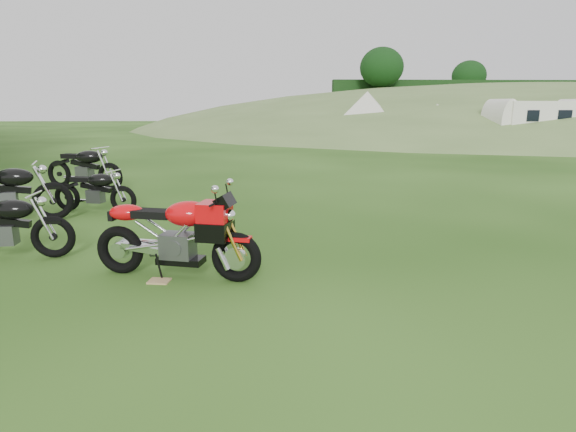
{
  "coord_description": "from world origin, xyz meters",
  "views": [
    {
      "loc": [
        -0.21,
        -5.46,
        2.0
      ],
      "look_at": [
        0.06,
        0.4,
        0.65
      ],
      "focal_mm": 30.0,
      "sensor_mm": 36.0,
      "label": 1
    }
  ],
  "objects_px": {
    "vintage_moto_a": "(94,190)",
    "tent_mid": "(367,117)",
    "vintage_moto_b": "(1,225)",
    "tent_right": "(436,121)",
    "vintage_moto_d": "(83,167)",
    "plywood_board": "(159,281)",
    "caravan": "(536,124)",
    "sport_motorcycle": "(176,229)",
    "vintage_moto_c": "(2,192)"
  },
  "relations": [
    {
      "from": "sport_motorcycle",
      "to": "caravan",
      "type": "height_order",
      "value": "caravan"
    },
    {
      "from": "sport_motorcycle",
      "to": "vintage_moto_b",
      "type": "bearing_deg",
      "value": 176.14
    },
    {
      "from": "sport_motorcycle",
      "to": "plywood_board",
      "type": "bearing_deg",
      "value": -126.87
    },
    {
      "from": "vintage_moto_c",
      "to": "vintage_moto_a",
      "type": "bearing_deg",
      "value": 16.58
    },
    {
      "from": "sport_motorcycle",
      "to": "vintage_moto_b",
      "type": "height_order",
      "value": "sport_motorcycle"
    },
    {
      "from": "vintage_moto_a",
      "to": "tent_mid",
      "type": "relative_size",
      "value": 0.53
    },
    {
      "from": "caravan",
      "to": "vintage_moto_b",
      "type": "bearing_deg",
      "value": -140.83
    },
    {
      "from": "sport_motorcycle",
      "to": "vintage_moto_c",
      "type": "height_order",
      "value": "sport_motorcycle"
    },
    {
      "from": "vintage_moto_c",
      "to": "tent_right",
      "type": "distance_m",
      "value": 23.2
    },
    {
      "from": "vintage_moto_b",
      "to": "caravan",
      "type": "bearing_deg",
      "value": 41.57
    },
    {
      "from": "tent_mid",
      "to": "tent_right",
      "type": "bearing_deg",
      "value": -1.4
    },
    {
      "from": "tent_mid",
      "to": "caravan",
      "type": "distance_m",
      "value": 8.72
    },
    {
      "from": "tent_mid",
      "to": "tent_right",
      "type": "height_order",
      "value": "tent_mid"
    },
    {
      "from": "tent_mid",
      "to": "vintage_moto_d",
      "type": "bearing_deg",
      "value": -106.36
    },
    {
      "from": "vintage_moto_b",
      "to": "caravan",
      "type": "xyz_separation_m",
      "value": [
        16.68,
        17.03,
        0.66
      ]
    },
    {
      "from": "vintage_moto_a",
      "to": "vintage_moto_d",
      "type": "xyz_separation_m",
      "value": [
        -1.15,
        2.67,
        0.12
      ]
    },
    {
      "from": "vintage_moto_a",
      "to": "tent_mid",
      "type": "bearing_deg",
      "value": 79.06
    },
    {
      "from": "plywood_board",
      "to": "tent_mid",
      "type": "xyz_separation_m",
      "value": [
        7.07,
        22.6,
        1.35
      ]
    },
    {
      "from": "sport_motorcycle",
      "to": "vintage_moto_d",
      "type": "distance_m",
      "value": 7.17
    },
    {
      "from": "tent_right",
      "to": "vintage_moto_b",
      "type": "bearing_deg",
      "value": -123.62
    },
    {
      "from": "vintage_moto_c",
      "to": "vintage_moto_d",
      "type": "height_order",
      "value": "vintage_moto_c"
    },
    {
      "from": "tent_right",
      "to": "caravan",
      "type": "xyz_separation_m",
      "value": [
        3.7,
        -3.48,
        -0.01
      ]
    },
    {
      "from": "vintage_moto_a",
      "to": "vintage_moto_d",
      "type": "distance_m",
      "value": 2.91
    },
    {
      "from": "vintage_moto_d",
      "to": "tent_mid",
      "type": "distance_m",
      "value": 19.11
    },
    {
      "from": "vintage_moto_a",
      "to": "vintage_moto_b",
      "type": "relative_size",
      "value": 0.93
    },
    {
      "from": "vintage_moto_c",
      "to": "tent_mid",
      "type": "relative_size",
      "value": 0.68
    },
    {
      "from": "tent_right",
      "to": "caravan",
      "type": "height_order",
      "value": "tent_right"
    },
    {
      "from": "plywood_board",
      "to": "vintage_moto_d",
      "type": "distance_m",
      "value": 7.24
    },
    {
      "from": "plywood_board",
      "to": "vintage_moto_b",
      "type": "distance_m",
      "value": 2.46
    },
    {
      "from": "vintage_moto_a",
      "to": "caravan",
      "type": "height_order",
      "value": "caravan"
    },
    {
      "from": "vintage_moto_d",
      "to": "sport_motorcycle",
      "type": "bearing_deg",
      "value": -41.22
    },
    {
      "from": "vintage_moto_a",
      "to": "vintage_moto_b",
      "type": "bearing_deg",
      "value": -79.55
    },
    {
      "from": "vintage_moto_b",
      "to": "tent_mid",
      "type": "bearing_deg",
      "value": 62.74
    },
    {
      "from": "caravan",
      "to": "sport_motorcycle",
      "type": "bearing_deg",
      "value": -135.1
    },
    {
      "from": "vintage_moto_d",
      "to": "tent_mid",
      "type": "bearing_deg",
      "value": 78.46
    },
    {
      "from": "sport_motorcycle",
      "to": "vintage_moto_a",
      "type": "relative_size",
      "value": 1.18
    },
    {
      "from": "sport_motorcycle",
      "to": "tent_mid",
      "type": "distance_m",
      "value": 23.49
    },
    {
      "from": "vintage_moto_d",
      "to": "caravan",
      "type": "distance_m",
      "value": 21.03
    },
    {
      "from": "vintage_moto_c",
      "to": "tent_mid",
      "type": "xyz_separation_m",
      "value": [
        10.31,
        19.65,
        0.8
      ]
    },
    {
      "from": "vintage_moto_a",
      "to": "vintage_moto_c",
      "type": "relative_size",
      "value": 0.78
    },
    {
      "from": "sport_motorcycle",
      "to": "plywood_board",
      "type": "distance_m",
      "value": 0.63
    },
    {
      "from": "vintage_moto_b",
      "to": "tent_right",
      "type": "xyz_separation_m",
      "value": [
        12.98,
        20.51,
        0.67
      ]
    },
    {
      "from": "plywood_board",
      "to": "vintage_moto_c",
      "type": "xyz_separation_m",
      "value": [
        -3.25,
        2.96,
        0.55
      ]
    },
    {
      "from": "vintage_moto_c",
      "to": "tent_right",
      "type": "xyz_separation_m",
      "value": [
        13.99,
        18.49,
        0.58
      ]
    },
    {
      "from": "vintage_moto_d",
      "to": "caravan",
      "type": "xyz_separation_m",
      "value": [
        17.61,
        11.49,
        0.57
      ]
    },
    {
      "from": "tent_mid",
      "to": "vintage_moto_a",
      "type": "bearing_deg",
      "value": -99.74
    },
    {
      "from": "sport_motorcycle",
      "to": "caravan",
      "type": "distance_m",
      "value": 22.82
    },
    {
      "from": "plywood_board",
      "to": "tent_right",
      "type": "distance_m",
      "value": 24.02
    },
    {
      "from": "tent_mid",
      "to": "sport_motorcycle",
      "type": "bearing_deg",
      "value": -90.98
    },
    {
      "from": "vintage_moto_b",
      "to": "vintage_moto_d",
      "type": "bearing_deg",
      "value": 95.51
    }
  ]
}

